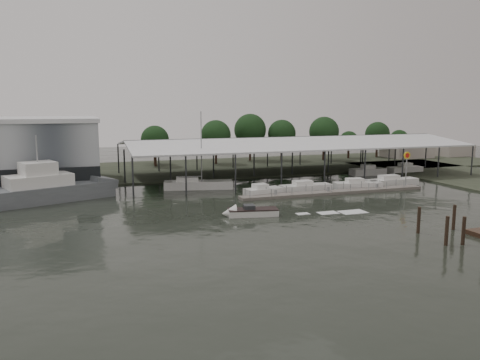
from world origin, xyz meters
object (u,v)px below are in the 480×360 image
object	(u,v)px
shell_fuel_sign	(407,163)
grey_trawler	(48,189)
white_sailboat	(197,185)
speedboat_underway	(248,212)

from	to	relation	value
shell_fuel_sign	grey_trawler	size ratio (longest dim) A/B	0.31
white_sailboat	shell_fuel_sign	bearing A→B (deg)	-6.47
shell_fuel_sign	grey_trawler	xyz separation A→B (m)	(-49.64, 7.48, -2.35)
grey_trawler	speedboat_underway	bearing A→B (deg)	-58.61
speedboat_underway	shell_fuel_sign	bearing A→B (deg)	-152.39
shell_fuel_sign	speedboat_underway	world-z (taller)	shell_fuel_sign
shell_fuel_sign	speedboat_underway	xyz separation A→B (m)	(-28.10, -8.71, -3.53)
white_sailboat	speedboat_underway	world-z (taller)	white_sailboat
shell_fuel_sign	speedboat_underway	size ratio (longest dim) A/B	0.32
grey_trawler	white_sailboat	bearing A→B (deg)	-14.26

